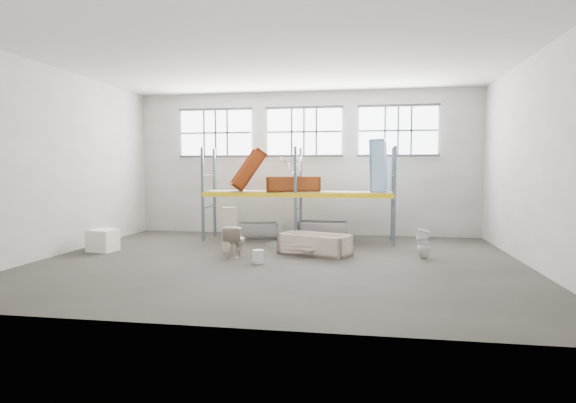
% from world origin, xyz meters
% --- Properties ---
extents(floor, '(12.00, 10.00, 0.10)m').
position_xyz_m(floor, '(0.00, 0.00, -0.05)').
color(floor, '#44403B').
rests_on(floor, ground).
extents(ceiling, '(12.00, 10.00, 0.10)m').
position_xyz_m(ceiling, '(0.00, 0.00, 5.05)').
color(ceiling, silver).
rests_on(ceiling, ground).
extents(wall_back, '(12.00, 0.10, 5.00)m').
position_xyz_m(wall_back, '(0.00, 5.05, 2.50)').
color(wall_back, '#9D9C92').
rests_on(wall_back, ground).
extents(wall_front, '(12.00, 0.10, 5.00)m').
position_xyz_m(wall_front, '(0.00, -5.05, 2.50)').
color(wall_front, '#AAA89C').
rests_on(wall_front, ground).
extents(wall_left, '(0.10, 10.00, 5.00)m').
position_xyz_m(wall_left, '(-6.05, 0.00, 2.50)').
color(wall_left, '#B3B2A6').
rests_on(wall_left, ground).
extents(wall_right, '(0.10, 10.00, 5.00)m').
position_xyz_m(wall_right, '(6.05, 0.00, 2.50)').
color(wall_right, '#B5B3A7').
rests_on(wall_right, ground).
extents(window_left, '(2.60, 0.04, 1.60)m').
position_xyz_m(window_left, '(-3.20, 4.94, 3.60)').
color(window_left, white).
rests_on(window_left, wall_back).
extents(window_mid, '(2.60, 0.04, 1.60)m').
position_xyz_m(window_mid, '(0.00, 4.94, 3.60)').
color(window_mid, white).
rests_on(window_mid, wall_back).
extents(window_right, '(2.60, 0.04, 1.60)m').
position_xyz_m(window_right, '(3.20, 4.94, 3.60)').
color(window_right, white).
rests_on(window_right, wall_back).
extents(rack_upright_la, '(0.08, 0.08, 3.00)m').
position_xyz_m(rack_upright_la, '(-3.00, 2.90, 1.50)').
color(rack_upright_la, slate).
rests_on(rack_upright_la, floor).
extents(rack_upright_lb, '(0.08, 0.08, 3.00)m').
position_xyz_m(rack_upright_lb, '(-3.00, 4.10, 1.50)').
color(rack_upright_lb, slate).
rests_on(rack_upright_lb, floor).
extents(rack_upright_ma, '(0.08, 0.08, 3.00)m').
position_xyz_m(rack_upright_ma, '(0.00, 2.90, 1.50)').
color(rack_upright_ma, slate).
rests_on(rack_upright_ma, floor).
extents(rack_upright_mb, '(0.08, 0.08, 3.00)m').
position_xyz_m(rack_upright_mb, '(0.00, 4.10, 1.50)').
color(rack_upright_mb, slate).
rests_on(rack_upright_mb, floor).
extents(rack_upright_ra, '(0.08, 0.08, 3.00)m').
position_xyz_m(rack_upright_ra, '(3.00, 2.90, 1.50)').
color(rack_upright_ra, slate).
rests_on(rack_upright_ra, floor).
extents(rack_upright_rb, '(0.08, 0.08, 3.00)m').
position_xyz_m(rack_upright_rb, '(3.00, 4.10, 1.50)').
color(rack_upright_rb, slate).
rests_on(rack_upright_rb, floor).
extents(rack_beam_front, '(6.00, 0.10, 0.14)m').
position_xyz_m(rack_beam_front, '(0.00, 2.90, 1.50)').
color(rack_beam_front, yellow).
rests_on(rack_beam_front, floor).
extents(rack_beam_back, '(6.00, 0.10, 0.14)m').
position_xyz_m(rack_beam_back, '(0.00, 4.10, 1.50)').
color(rack_beam_back, yellow).
rests_on(rack_beam_back, floor).
extents(shelf_deck, '(5.90, 1.10, 0.03)m').
position_xyz_m(shelf_deck, '(0.00, 3.50, 1.58)').
color(shelf_deck, gray).
rests_on(shelf_deck, floor).
extents(wet_patch, '(1.80, 1.80, 0.00)m').
position_xyz_m(wet_patch, '(0.00, 2.70, 0.00)').
color(wet_patch, black).
rests_on(wet_patch, floor).
extents(bathtub_beige, '(2.07, 1.48, 0.55)m').
position_xyz_m(bathtub_beige, '(0.81, 1.08, 0.28)').
color(bathtub_beige, beige).
rests_on(bathtub_beige, floor).
extents(cistern_spare, '(0.43, 0.28, 0.37)m').
position_xyz_m(cistern_spare, '(1.35, 0.63, 0.28)').
color(cistern_spare, beige).
rests_on(cistern_spare, bathtub_beige).
extents(sink_in_tub, '(0.43, 0.43, 0.14)m').
position_xyz_m(sink_in_tub, '(0.70, 0.64, 0.16)').
color(sink_in_tub, silver).
rests_on(sink_in_tub, bathtub_beige).
extents(toilet_beige, '(0.49, 0.83, 0.83)m').
position_xyz_m(toilet_beige, '(-1.22, 0.42, 0.42)').
color(toilet_beige, beige).
rests_on(toilet_beige, floor).
extents(cistern_tall, '(0.45, 0.34, 1.25)m').
position_xyz_m(cistern_tall, '(-1.59, 1.10, 0.63)').
color(cistern_tall, beige).
rests_on(cistern_tall, floor).
extents(toilet_white, '(0.36, 0.35, 0.78)m').
position_xyz_m(toilet_white, '(3.66, 1.05, 0.39)').
color(toilet_white, white).
rests_on(toilet_white, floor).
extents(steel_tub_left, '(1.42, 0.86, 0.49)m').
position_xyz_m(steel_tub_left, '(-1.42, 3.97, 0.24)').
color(steel_tub_left, '#AAABB1').
rests_on(steel_tub_left, floor).
extents(steel_tub_right, '(1.65, 0.80, 0.60)m').
position_xyz_m(steel_tub_right, '(0.79, 3.83, 0.30)').
color(steel_tub_right, '#ABACB2').
rests_on(steel_tub_right, floor).
extents(rust_tub_flat, '(1.83, 1.17, 0.48)m').
position_xyz_m(rust_tub_flat, '(-0.16, 3.42, 1.82)').
color(rust_tub_flat, brown).
rests_on(rust_tub_flat, shelf_deck).
extents(rust_tub_tilted, '(1.32, 1.07, 1.40)m').
position_xyz_m(rust_tub_tilted, '(-1.60, 3.27, 2.29)').
color(rust_tub_tilted, '#8B3708').
rests_on(rust_tub_tilted, shelf_deck).
extents(sink_on_shelf, '(0.87, 0.79, 0.62)m').
position_xyz_m(sink_on_shelf, '(-0.19, 3.21, 2.09)').
color(sink_on_shelf, white).
rests_on(sink_on_shelf, rust_tub_flat).
extents(blue_tub_upright, '(0.61, 0.83, 1.66)m').
position_xyz_m(blue_tub_upright, '(2.53, 3.54, 2.40)').
color(blue_tub_upright, '#8FB8EB').
rests_on(blue_tub_upright, shelf_deck).
extents(bucket, '(0.30, 0.30, 0.32)m').
position_xyz_m(bucket, '(-0.45, -0.29, 0.16)').
color(bucket, silver).
rests_on(bucket, floor).
extents(carton_near, '(0.79, 0.71, 0.61)m').
position_xyz_m(carton_near, '(-5.13, 0.61, 0.30)').
color(carton_near, white).
rests_on(carton_near, floor).
extents(carton_far, '(0.67, 0.67, 0.47)m').
position_xyz_m(carton_far, '(-5.92, 1.96, 0.23)').
color(carton_far, silver).
rests_on(carton_far, floor).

